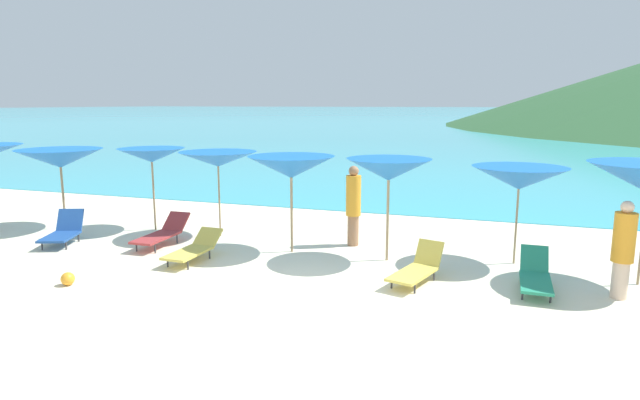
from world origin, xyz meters
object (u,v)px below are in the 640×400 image
beach_ball (68,279)px  beachgoer_1 (623,248)px  umbrella_4 (291,167)px  umbrella_3 (218,159)px  umbrella_2 (152,155)px  lounge_chair_3 (162,233)px  lounge_chair_4 (417,268)px  beachgoer_0 (353,204)px  lounge_chair_0 (535,275)px  umbrella_6 (519,178)px  umbrella_5 (389,170)px  lounge_chair_2 (194,248)px  umbrella_1 (60,158)px  lounge_chair_1 (63,231)px

beach_ball → beachgoer_1: bearing=14.9°
umbrella_4 → umbrella_3: bearing=161.3°
umbrella_2 → umbrella_4: umbrella_4 is taller
umbrella_2 → lounge_chair_3: (1.11, -1.27, -1.67)m
lounge_chair_4 → beachgoer_0: bearing=146.6°
lounge_chair_0 → umbrella_6: bearing=102.1°
umbrella_4 → lounge_chair_0: size_ratio=1.33×
umbrella_3 → beachgoer_0: size_ratio=1.13×
umbrella_5 → lounge_chair_2: bearing=-161.0°
umbrella_1 → beachgoer_0: bearing=6.0°
lounge_chair_3 → lounge_chair_4: 6.15m
lounge_chair_0 → lounge_chair_2: (-6.78, -0.40, 0.00)m
umbrella_1 → lounge_chair_0: size_ratio=1.37×
lounge_chair_4 → umbrella_3: bearing=176.0°
umbrella_4 → beachgoer_1: (6.40, -0.91, -1.03)m
umbrella_4 → lounge_chair_4: (2.99, -1.18, -1.65)m
umbrella_2 → umbrella_5: bearing=-7.1°
umbrella_1 → umbrella_5: size_ratio=1.03×
umbrella_1 → umbrella_5: umbrella_5 is taller
umbrella_6 → lounge_chair_3: 8.06m
beach_ball → lounge_chair_4: bearing=20.4°
umbrella_1 → beach_ball: bearing=-45.8°
umbrella_3 → beachgoer_0: bearing=3.7°
umbrella_3 → lounge_chair_3: 2.21m
umbrella_4 → umbrella_6: 4.78m
lounge_chair_0 → lounge_chair_2: 6.79m
umbrella_4 → lounge_chair_3: size_ratio=1.24×
umbrella_2 → umbrella_3: size_ratio=1.01×
lounge_chair_0 → beach_ball: bearing=-162.4°
umbrella_3 → lounge_chair_3: bearing=-126.3°
lounge_chair_1 → beach_ball: lounge_chair_1 is taller
beachgoer_1 → beach_ball: (-9.47, -2.51, -0.77)m
lounge_chair_1 → lounge_chair_4: lounge_chair_1 is taller
lounge_chair_0 → lounge_chair_1: bearing=-178.5°
lounge_chair_3 → lounge_chair_0: bearing=-4.8°
umbrella_3 → umbrella_6: size_ratio=1.01×
umbrella_2 → umbrella_5: size_ratio=0.99×
lounge_chair_1 → lounge_chair_4: (8.39, -0.08, -0.04)m
beach_ball → umbrella_1: bearing=134.2°
lounge_chair_0 → umbrella_3: bearing=167.5°
lounge_chair_0 → lounge_chair_4: 2.09m
umbrella_5 → umbrella_6: (2.57, 0.61, -0.14)m
beachgoer_1 → beach_ball: bearing=49.6°
lounge_chair_0 → lounge_chair_4: (-2.07, -0.28, 0.01)m
lounge_chair_2 → umbrella_3: bearing=105.6°
umbrella_5 → lounge_chair_3: 5.55m
umbrella_6 → lounge_chair_1: 10.39m
umbrella_1 → beachgoer_0: 7.82m
umbrella_3 → lounge_chair_1: 4.02m
lounge_chair_1 → beachgoer_0: size_ratio=0.77×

